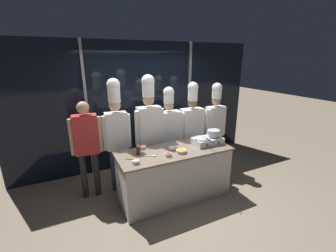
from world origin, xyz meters
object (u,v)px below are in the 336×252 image
Objects in this scene: stock_pot at (213,133)px; prep_bowl_soy_glaze at (175,143)px; frying_pan at (202,137)px; portable_stove at (208,141)px; serving_spoon_slotted at (152,156)px; prep_bowl_onion at (172,148)px; chef_line at (169,128)px; chef_sous at (149,123)px; chef_pastry at (192,124)px; prep_bowl_chili_flakes at (142,147)px; squeeze_bottle_soy at (138,149)px; chef_apprentice at (215,120)px; prep_bowl_carrots at (181,151)px; serving_spoon_solid at (134,159)px; prep_bowl_bell_pepper at (168,154)px; person_guest at (87,141)px; chef_head at (116,126)px; prep_bowl_shrimp at (136,162)px.

prep_bowl_soy_glaze is (-0.65, 0.24, -0.16)m from stock_pot.
frying_pan is at bearing -178.95° from stock_pot.
portable_stove reaches higher than serving_spoon_slotted.
prep_bowl_onion is 0.69m from chef_line.
chef_pastry is at bearing -176.15° from chef_sous.
chef_sous reaches higher than prep_bowl_chili_flakes.
squeeze_bottle_soy is at bearing -169.11° from prep_bowl_soy_glaze.
chef_apprentice is (1.03, -0.11, 0.07)m from chef_line.
prep_bowl_carrots is at bearing 109.07° from chef_sous.
prep_bowl_onion is at bearing 39.26° from chef_pastry.
squeeze_bottle_soy is at bearing 50.93° from serving_spoon_solid.
prep_bowl_bell_pepper is (0.40, -0.27, -0.05)m from squeeze_bottle_soy.
person_guest reaches higher than squeeze_bottle_soy.
portable_stove reaches higher than prep_bowl_soy_glaze.
serving_spoon_solid is at bearing -161.26° from prep_bowl_soy_glaze.
chef_apprentice reaches higher than prep_bowl_chili_flakes.
prep_bowl_carrots is at bearing 28.25° from chef_apprentice.
chef_sous is at bearing 90.95° from prep_bowl_bell_pepper.
person_guest is at bearing 156.30° from prep_bowl_chili_flakes.
frying_pan is at bearing 12.69° from prep_bowl_bell_pepper.
chef_head is at bearing 96.76° from serving_spoon_solid.
prep_bowl_onion is 1.38m from chef_apprentice.
prep_bowl_shrimp is at bearing -155.77° from serving_spoon_slotted.
person_guest is (-0.84, 0.37, 0.13)m from prep_bowl_chili_flakes.
serving_spoon_slotted is at bearing -177.02° from portable_stove.
prep_bowl_chili_flakes is 0.06× the size of chef_apprentice.
prep_bowl_carrots is 1.61× the size of prep_bowl_chili_flakes.
prep_bowl_carrots reaches higher than serving_spoon_solid.
person_guest reaches higher than portable_stove.
chef_sous is at bearing 51.48° from prep_bowl_chili_flakes.
stock_pot is 2.19m from person_guest.
prep_bowl_soy_glaze is 0.59m from chef_sous.
portable_stove is at bearing 12.80° from prep_bowl_carrots.
serving_spoon_solid is 1.64m from chef_pastry.
portable_stove is 0.28× the size of chef_line.
chef_apprentice is at bearing -176.14° from person_guest.
prep_bowl_shrimp is 0.05× the size of chef_head.
chef_apprentice is (1.68, 0.63, 0.22)m from serving_spoon_slotted.
prep_bowl_bell_pepper is (-0.19, -0.22, 0.01)m from prep_bowl_onion.
chef_head is 1.09× the size of chef_apprentice.
chef_line is at bearing 35.37° from squeeze_bottle_soy.
squeeze_bottle_soy is 0.90m from person_guest.
frying_pan is at bearing -5.33° from squeeze_bottle_soy.
serving_spoon_solid is at bearing 51.82° from chef_sous.
prep_bowl_carrots is (-0.61, -0.14, -0.03)m from portable_stove.
prep_bowl_chili_flakes is at bearing 166.94° from stock_pot.
chef_pastry reaches higher than portable_stove.
chef_head is (-1.58, 0.65, 0.16)m from stock_pot.
serving_spoon_slotted is 0.12× the size of chef_pastry.
prep_bowl_shrimp is 1.31m from chef_line.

